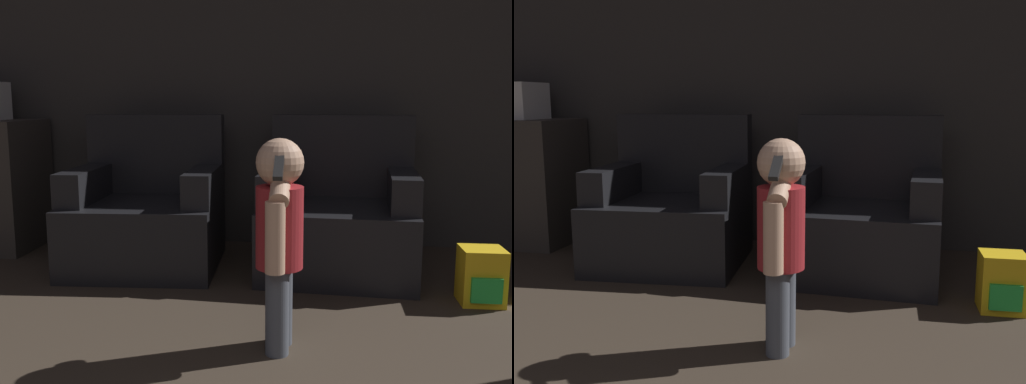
# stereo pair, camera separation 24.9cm
# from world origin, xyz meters

# --- Properties ---
(wall_back) EXTENTS (8.40, 0.05, 2.60)m
(wall_back) POSITION_xyz_m (0.00, 4.50, 1.30)
(wall_back) COLOR #33302D
(wall_back) RESTS_ON ground_plane
(armchair_left) EXTENTS (0.93, 0.88, 0.94)m
(armchair_left) POSITION_xyz_m (-0.91, 3.85, 0.32)
(armchair_left) COLOR black
(armchair_left) RESTS_ON ground_plane
(armchair_right) EXTENTS (0.95, 0.91, 0.94)m
(armchair_right) POSITION_xyz_m (0.28, 3.85, 0.32)
(armchair_right) COLOR black
(armchair_right) RESTS_ON ground_plane
(person_toddler) EXTENTS (0.19, 0.34, 0.88)m
(person_toddler) POSITION_xyz_m (-0.01, 2.68, 0.52)
(person_toddler) COLOR #474C56
(person_toddler) RESTS_ON ground_plane
(toy_backpack) EXTENTS (0.21, 0.22, 0.29)m
(toy_backpack) POSITION_xyz_m (0.98, 3.34, 0.14)
(toy_backpack) COLOR yellow
(toy_backpack) RESTS_ON ground_plane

